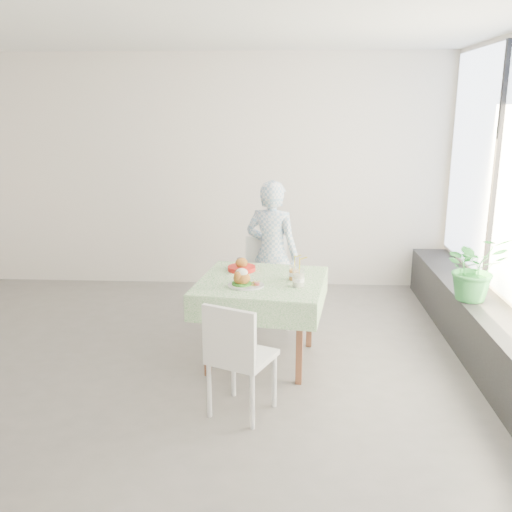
# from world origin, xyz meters

# --- Properties ---
(floor) EXTENTS (6.00, 6.00, 0.00)m
(floor) POSITION_xyz_m (0.00, 0.00, 0.00)
(floor) COLOR #605D5B
(floor) RESTS_ON ground
(ceiling) EXTENTS (6.00, 6.00, 0.00)m
(ceiling) POSITION_xyz_m (0.00, 0.00, 2.80)
(ceiling) COLOR white
(ceiling) RESTS_ON ground
(wall_back) EXTENTS (6.00, 0.02, 2.80)m
(wall_back) POSITION_xyz_m (0.00, 2.50, 1.40)
(wall_back) COLOR white
(wall_back) RESTS_ON ground
(wall_front) EXTENTS (6.00, 0.02, 2.80)m
(wall_front) POSITION_xyz_m (0.00, -2.50, 1.40)
(wall_front) COLOR white
(wall_front) RESTS_ON ground
(window_ledge) EXTENTS (0.40, 4.80, 0.50)m
(window_ledge) POSITION_xyz_m (2.80, 0.00, 0.25)
(window_ledge) COLOR black
(window_ledge) RESTS_ON ground
(cafe_table) EXTENTS (1.18, 1.18, 0.74)m
(cafe_table) POSITION_xyz_m (0.85, 0.23, 0.46)
(cafe_table) COLOR brown
(cafe_table) RESTS_ON ground
(chair_far) EXTENTS (0.48, 0.48, 0.89)m
(chair_far) POSITION_xyz_m (0.88, 1.10, 0.27)
(chair_far) COLOR white
(chair_far) RESTS_ON ground
(chair_near) EXTENTS (0.54, 0.54, 0.86)m
(chair_near) POSITION_xyz_m (0.74, -0.67, 0.27)
(chair_near) COLOR white
(chair_near) RESTS_ON ground
(diner) EXTENTS (0.63, 0.51, 1.49)m
(diner) POSITION_xyz_m (0.91, 1.11, 0.74)
(diner) COLOR #82AAD0
(diner) RESTS_ON ground
(main_dish) EXTENTS (0.30, 0.30, 0.15)m
(main_dish) POSITION_xyz_m (0.71, 0.04, 0.79)
(main_dish) COLOR white
(main_dish) RESTS_ON cafe_table
(juice_cup_orange) EXTENTS (0.09, 0.09, 0.25)m
(juice_cup_orange) POSITION_xyz_m (1.12, 0.24, 0.80)
(juice_cup_orange) COLOR white
(juice_cup_orange) RESTS_ON cafe_table
(juice_cup_lemonade) EXTENTS (0.10, 0.10, 0.29)m
(juice_cup_lemonade) POSITION_xyz_m (1.16, 0.06, 0.81)
(juice_cup_lemonade) COLOR white
(juice_cup_lemonade) RESTS_ON cafe_table
(second_dish) EXTENTS (0.25, 0.25, 0.12)m
(second_dish) POSITION_xyz_m (0.66, 0.50, 0.78)
(second_dish) COLOR red
(second_dish) RESTS_ON cafe_table
(potted_plant) EXTENTS (0.61, 0.56, 0.59)m
(potted_plant) POSITION_xyz_m (2.72, 0.52, 0.80)
(potted_plant) COLOR #246E35
(potted_plant) RESTS_ON window_ledge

